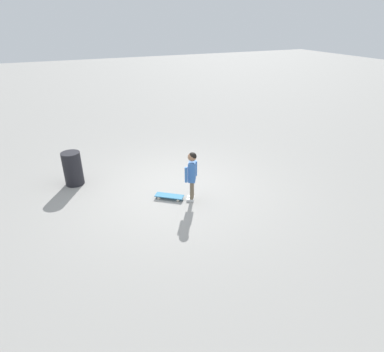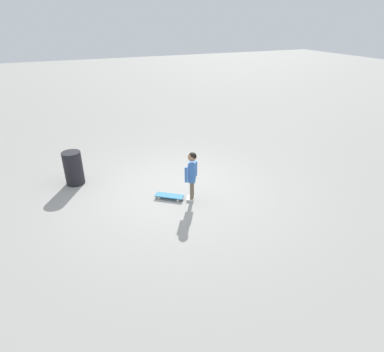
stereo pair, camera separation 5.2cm
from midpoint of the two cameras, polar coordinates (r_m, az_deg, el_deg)
The scene contains 4 objects.
ground_plane at distance 7.11m, azimuth -3.42°, elevation -2.45°, with size 50.00×50.00×0.00m, color gray.
child_person at distance 6.42m, azimuth -0.24°, elevation 0.85°, with size 0.28×0.35×1.06m.
skateboard at distance 6.76m, azimuth -4.25°, elevation -3.56°, with size 0.51×0.59×0.07m.
trash_bin at distance 7.67m, azimuth -20.53°, elevation 1.25°, with size 0.41×0.41×0.76m, color black.
Camera 1 is at (5.84, -2.14, 3.44)m, focal length 30.13 mm.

